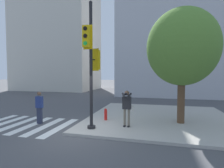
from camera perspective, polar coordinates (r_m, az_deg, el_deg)
ground_plane at (r=8.12m, az=-10.81°, el=-15.35°), size 160.00×160.00×0.00m
sidewalk_corner at (r=10.76m, az=15.26°, el=-10.47°), size 8.00×8.00×0.12m
crosswalk_stripes at (r=10.24m, az=-26.57°, el=-11.71°), size 4.51×3.17×0.01m
traffic_signal_pole at (r=7.90m, az=-6.75°, el=8.02°), size 0.50×1.20×5.68m
person_photographer at (r=8.27m, az=4.94°, el=-6.85°), size 0.58×0.54×1.69m
pedestrian_distant at (r=9.92m, az=-22.62°, el=-6.84°), size 0.34×0.20×1.68m
street_tree at (r=9.50m, az=21.92°, el=11.01°), size 3.47×3.47×5.71m
fire_hydrant at (r=9.52m, az=-2.08°, el=-9.86°), size 0.16×0.22×0.62m
building_left at (r=32.80m, az=-17.31°, el=15.13°), size 13.12×9.07×19.02m
building_right at (r=26.28m, az=22.51°, el=16.84°), size 16.61×11.60×17.86m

